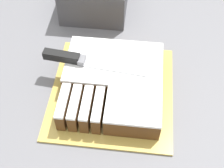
{
  "coord_description": "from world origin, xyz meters",
  "views": [
    {
      "loc": [
        0.01,
        -0.45,
        1.54
      ],
      "look_at": [
        -0.04,
        0.02,
        0.93
      ],
      "focal_mm": 50.0,
      "sensor_mm": 36.0,
      "label": 1
    }
  ],
  "objects": [
    {
      "name": "knife",
      "position": [
        -0.14,
        0.06,
        0.96
      ],
      "size": [
        0.27,
        0.05,
        0.02
      ],
      "rotation": [
        0.0,
        0.0,
        -0.1
      ],
      "color": "silver",
      "rests_on": "cake"
    },
    {
      "name": "cake_board",
      "position": [
        -0.04,
        0.02,
        0.89
      ],
      "size": [
        0.31,
        0.32,
        0.01
      ],
      "color": "gold",
      "rests_on": "countertop"
    },
    {
      "name": "cake",
      "position": [
        -0.04,
        0.03,
        0.93
      ],
      "size": [
        0.25,
        0.26,
        0.06
      ],
      "color": "brown",
      "rests_on": "cake_board"
    }
  ]
}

